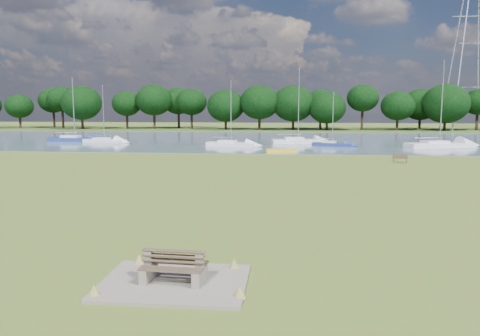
# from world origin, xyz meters

# --- Properties ---
(ground) EXTENTS (220.00, 220.00, 0.00)m
(ground) POSITION_xyz_m (0.00, 0.00, 0.00)
(ground) COLOR olive
(river) EXTENTS (220.00, 40.00, 0.10)m
(river) POSITION_xyz_m (0.00, 42.00, 0.00)
(river) COLOR slate
(river) RESTS_ON ground
(far_bank) EXTENTS (220.00, 20.00, 0.40)m
(far_bank) POSITION_xyz_m (0.00, 72.00, 0.00)
(far_bank) COLOR #4C6626
(far_bank) RESTS_ON ground
(concrete_pad) EXTENTS (4.20, 3.20, 0.10)m
(concrete_pad) POSITION_xyz_m (0.00, -14.00, 0.05)
(concrete_pad) COLOR gray
(concrete_pad) RESTS_ON ground
(bench_pair) EXTENTS (1.90, 1.18, 0.99)m
(bench_pair) POSITION_xyz_m (0.00, -14.00, 0.50)
(bench_pair) COLOR gray
(bench_pair) RESTS_ON concrete_pad
(riverbank_bench) EXTENTS (1.36, 0.74, 0.80)m
(riverbank_bench) POSITION_xyz_m (13.31, 16.15, 0.40)
(riverbank_bench) COLOR brown
(riverbank_bench) RESTS_ON ground
(kayak) EXTENTS (3.54, 1.54, 0.34)m
(kayak) POSITION_xyz_m (2.63, 24.20, 0.22)
(kayak) COLOR yellow
(kayak) RESTS_ON river
(pylon) EXTENTS (7.51, 5.26, 35.73)m
(pylon) POSITION_xyz_m (38.31, 70.00, 22.22)
(pylon) COLOR #9DA0A7
(pylon) RESTS_ON far_bank
(tree_line) EXTENTS (137.23, 8.01, 9.69)m
(tree_line) POSITION_xyz_m (-2.26, 68.00, 5.78)
(tree_line) COLOR black
(tree_line) RESTS_ON far_bank
(sailboat_1) EXTENTS (6.33, 3.30, 7.77)m
(sailboat_1) POSITION_xyz_m (-21.79, 34.97, 0.45)
(sailboat_1) COLOR white
(sailboat_1) RESTS_ON river
(sailboat_2) EXTENTS (5.08, 2.59, 6.71)m
(sailboat_2) POSITION_xyz_m (8.73, 32.12, 0.45)
(sailboat_2) COLOR navy
(sailboat_2) RESTS_ON river
(sailboat_4) EXTENTS (7.23, 3.33, 9.95)m
(sailboat_4) POSITION_xyz_m (4.56, 35.92, 0.57)
(sailboat_4) COLOR white
(sailboat_4) RESTS_ON river
(sailboat_5) EXTENTS (7.24, 2.29, 8.90)m
(sailboat_5) POSITION_xyz_m (-26.54, 36.10, 0.57)
(sailboat_5) COLOR navy
(sailboat_5) RESTS_ON river
(sailboat_6) EXTENTS (8.67, 4.76, 10.41)m
(sailboat_6) POSITION_xyz_m (21.50, 31.88, 0.54)
(sailboat_6) COLOR white
(sailboat_6) RESTS_ON river
(sailboat_7) EXTENTS (6.29, 2.78, 8.04)m
(sailboat_7) POSITION_xyz_m (-3.82, 30.82, 0.51)
(sailboat_7) COLOR white
(sailboat_7) RESTS_ON river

